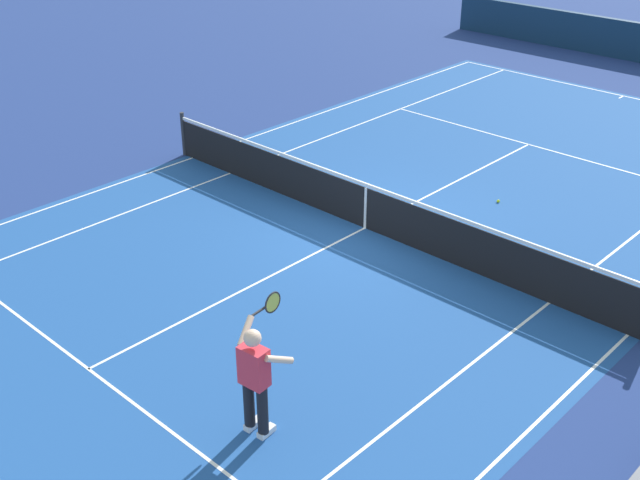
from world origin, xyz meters
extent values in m
plane|color=navy|center=(0.00, 0.00, 0.00)|extent=(60.00, 60.00, 0.00)
cube|color=#1E4C93|center=(0.00, 0.00, 0.00)|extent=(24.20, 11.40, 0.00)
cube|color=white|center=(-11.90, 0.00, 0.00)|extent=(0.05, 11.00, 0.01)
cube|color=white|center=(0.00, -5.50, 0.00)|extent=(23.80, 0.05, 0.01)
cube|color=white|center=(0.00, 5.50, 0.00)|extent=(23.80, 0.05, 0.01)
cube|color=white|center=(0.00, -4.11, 0.00)|extent=(23.80, 0.05, 0.01)
cube|color=white|center=(0.00, 4.11, 0.00)|extent=(23.80, 0.05, 0.01)
cube|color=white|center=(6.40, 0.00, 0.00)|extent=(0.05, 8.22, 0.01)
cube|color=white|center=(-6.40, 0.00, 0.00)|extent=(0.05, 8.22, 0.01)
cube|color=white|center=(0.00, 0.00, 0.00)|extent=(12.80, 0.05, 0.01)
cube|color=white|center=(-11.75, 0.00, 0.00)|extent=(0.30, 0.05, 0.01)
cylinder|color=#2D2D33|center=(0.00, -5.80, 0.54)|extent=(0.10, 0.10, 1.08)
cube|color=black|center=(0.00, 0.00, 0.44)|extent=(0.02, 11.60, 0.88)
cube|color=white|center=(0.00, 0.00, 0.95)|extent=(0.04, 11.60, 0.06)
cube|color=white|center=(0.00, 0.00, 0.44)|extent=(0.04, 0.06, 0.88)
cylinder|color=black|center=(5.61, 2.99, 0.45)|extent=(0.15, 0.15, 0.74)
cube|color=white|center=(5.55, 2.98, 0.04)|extent=(0.29, 0.14, 0.09)
cylinder|color=black|center=(5.63, 2.75, 0.45)|extent=(0.15, 0.15, 0.74)
cube|color=white|center=(5.57, 2.74, 0.04)|extent=(0.29, 0.14, 0.09)
cube|color=#E03342|center=(5.62, 2.87, 1.10)|extent=(0.27, 0.40, 0.56)
sphere|color=beige|center=(5.62, 2.87, 1.53)|extent=(0.23, 0.23, 0.23)
cylinder|color=beige|center=(5.42, 3.13, 1.23)|extent=(0.42, 0.18, 0.26)
cylinder|color=beige|center=(5.47, 2.57, 1.43)|extent=(0.42, 0.25, 0.30)
cylinder|color=#232326|center=(5.17, 2.48, 1.54)|extent=(0.28, 0.06, 0.04)
torus|color=#232326|center=(4.88, 2.46, 1.54)|extent=(0.31, 0.05, 0.31)
cylinder|color=#C6D84C|center=(4.88, 2.46, 1.54)|extent=(0.27, 0.03, 0.27)
sphere|color=#CCE01E|center=(-2.88, 1.30, 0.03)|extent=(0.07, 0.07, 0.07)
camera|label=1|loc=(11.03, 9.10, 7.26)|focal=44.64mm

